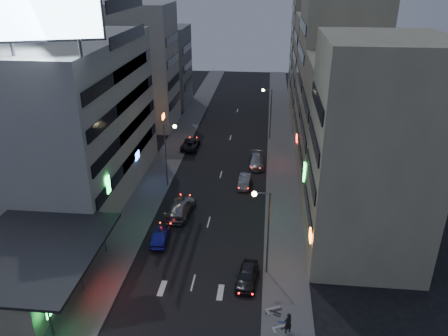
# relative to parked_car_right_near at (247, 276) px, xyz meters

# --- Properties ---
(ground) EXTENTS (180.00, 180.00, 0.00)m
(ground) POSITION_rel_parked_car_right_near_xyz_m (-4.66, -4.55, -0.71)
(ground) COLOR black
(ground) RESTS_ON ground
(sidewalk_left) EXTENTS (4.00, 120.00, 0.12)m
(sidewalk_left) POSITION_rel_parked_car_right_near_xyz_m (-12.66, 25.45, -0.65)
(sidewalk_left) COLOR #4C4C4F
(sidewalk_left) RESTS_ON ground
(sidewalk_right) EXTENTS (4.00, 120.00, 0.12)m
(sidewalk_right) POSITION_rel_parked_car_right_near_xyz_m (3.34, 25.45, -0.65)
(sidewalk_right) COLOR #4C4C4F
(sidewalk_right) RESTS_ON ground
(food_court) EXTENTS (11.00, 13.00, 3.88)m
(food_court) POSITION_rel_parked_car_right_near_xyz_m (-18.55, -2.55, 1.28)
(food_court) COLOR #ACA787
(food_court) RESTS_ON ground
(white_building) EXTENTS (14.00, 24.00, 18.00)m
(white_building) POSITION_rel_parked_car_right_near_xyz_m (-21.66, 15.45, 8.29)
(white_building) COLOR #ACABA7
(white_building) RESTS_ON ground
(shophouse_near) EXTENTS (10.00, 11.00, 20.00)m
(shophouse_near) POSITION_rel_parked_car_right_near_xyz_m (10.34, 5.95, 9.29)
(shophouse_near) COLOR #ACA787
(shophouse_near) RESTS_ON ground
(shophouse_mid) EXTENTS (11.00, 12.00, 16.00)m
(shophouse_mid) POSITION_rel_parked_car_right_near_xyz_m (10.84, 17.45, 7.29)
(shophouse_mid) COLOR tan
(shophouse_mid) RESTS_ON ground
(shophouse_far) EXTENTS (10.00, 14.00, 22.00)m
(shophouse_far) POSITION_rel_parked_car_right_near_xyz_m (10.34, 30.45, 10.29)
(shophouse_far) COLOR #ACA787
(shophouse_far) RESTS_ON ground
(far_left_a) EXTENTS (11.00, 10.00, 20.00)m
(far_left_a) POSITION_rel_parked_car_right_near_xyz_m (-20.16, 40.45, 9.29)
(far_left_a) COLOR #ACABA7
(far_left_a) RESTS_ON ground
(far_left_b) EXTENTS (12.00, 10.00, 15.00)m
(far_left_b) POSITION_rel_parked_car_right_near_xyz_m (-20.66, 53.45, 6.79)
(far_left_b) COLOR gray
(far_left_b) RESTS_ON ground
(far_right_a) EXTENTS (11.00, 12.00, 18.00)m
(far_right_a) POSITION_rel_parked_car_right_near_xyz_m (10.84, 45.45, 8.29)
(far_right_a) COLOR tan
(far_right_a) RESTS_ON ground
(far_right_b) EXTENTS (12.00, 12.00, 24.00)m
(far_right_b) POSITION_rel_parked_car_right_near_xyz_m (11.34, 59.45, 11.29)
(far_right_b) COLOR #ACA787
(far_right_b) RESTS_ON ground
(billboard) EXTENTS (9.52, 3.75, 6.20)m
(billboard) POSITION_rel_parked_car_right_near_xyz_m (-17.65, 5.43, 20.95)
(billboard) COLOR #595B60
(billboard) RESTS_ON white_building
(street_lamp_right_near) EXTENTS (1.60, 0.44, 8.02)m
(street_lamp_right_near) POSITION_rel_parked_car_right_near_xyz_m (1.25, 1.45, 4.66)
(street_lamp_right_near) COLOR #595B60
(street_lamp_right_near) RESTS_ON sidewalk_right
(street_lamp_left) EXTENTS (1.60, 0.44, 8.02)m
(street_lamp_left) POSITION_rel_parked_car_right_near_xyz_m (-10.56, 17.45, 4.66)
(street_lamp_left) COLOR #595B60
(street_lamp_left) RESTS_ON sidewalk_left
(street_lamp_right_far) EXTENTS (1.60, 0.44, 8.02)m
(street_lamp_right_far) POSITION_rel_parked_car_right_near_xyz_m (1.25, 35.45, 4.66)
(street_lamp_right_far) COLOR #595B60
(street_lamp_right_far) RESTS_ON sidewalk_right
(parked_car_right_near) EXTENTS (2.16, 4.33, 1.42)m
(parked_car_right_near) POSITION_rel_parked_car_right_near_xyz_m (0.00, 0.00, 0.00)
(parked_car_right_near) COLOR #25252A
(parked_car_right_near) RESTS_ON ground
(parked_car_right_mid) EXTENTS (1.58, 4.02, 1.30)m
(parked_car_right_mid) POSITION_rel_parked_car_right_near_xyz_m (-1.36, 18.44, -0.06)
(parked_car_right_mid) COLOR gray
(parked_car_right_mid) RESTS_ON ground
(parked_car_left) EXTENTS (2.43, 5.18, 1.43)m
(parked_car_left) POSITION_rel_parked_car_right_near_xyz_m (-10.26, 30.26, 0.01)
(parked_car_left) COLOR #27282C
(parked_car_left) RESTS_ON ground
(parked_car_right_far) EXTENTS (2.31, 5.11, 1.45)m
(parked_car_right_far) POSITION_rel_parked_car_right_near_xyz_m (-0.11, 24.75, 0.02)
(parked_car_right_far) COLOR gray
(parked_car_right_far) RESTS_ON ground
(road_car_blue) EXTENTS (1.57, 3.97, 1.28)m
(road_car_blue) POSITION_rel_parked_car_right_near_xyz_m (-8.89, 5.20, -0.07)
(road_car_blue) COLOR navy
(road_car_blue) RESTS_ON ground
(road_car_silver) EXTENTS (2.83, 6.01, 1.70)m
(road_car_silver) POSITION_rel_parked_car_right_near_xyz_m (-7.98, 10.81, 0.14)
(road_car_silver) COLOR gray
(road_car_silver) RESTS_ON ground
(person) EXTENTS (0.77, 0.70, 1.78)m
(person) POSITION_rel_parked_car_right_near_xyz_m (3.31, -5.53, 0.30)
(person) COLOR black
(person) RESTS_ON sidewalk_right
(scooter_silver_a) EXTENTS (1.21, 1.81, 1.05)m
(scooter_silver_a) POSITION_rel_parked_car_right_near_xyz_m (3.21, -4.71, -0.06)
(scooter_silver_a) COLOR #B4B5BC
(scooter_silver_a) RESTS_ON sidewalk_right
(scooter_blue) EXTENTS (0.75, 1.66, 0.98)m
(scooter_blue) POSITION_rel_parked_car_right_near_xyz_m (3.58, -4.55, -0.10)
(scooter_blue) COLOR navy
(scooter_blue) RESTS_ON sidewalk_right
(scooter_black_b) EXTENTS (1.18, 1.77, 1.03)m
(scooter_black_b) POSITION_rel_parked_car_right_near_xyz_m (2.95, -3.66, -0.07)
(scooter_black_b) COLOR black
(scooter_black_b) RESTS_ON sidewalk_right
(scooter_silver_b) EXTENTS (1.27, 1.91, 1.11)m
(scooter_silver_b) POSITION_rel_parked_car_right_near_xyz_m (2.76, -2.79, -0.03)
(scooter_silver_b) COLOR #A9AAB1
(scooter_silver_b) RESTS_ON sidewalk_right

